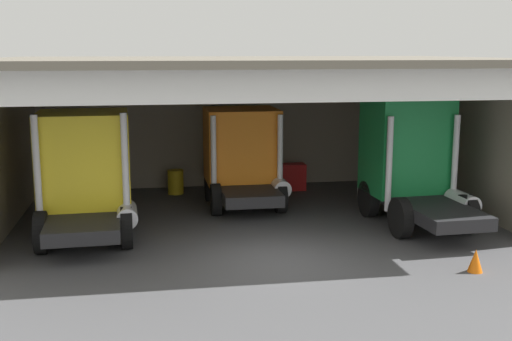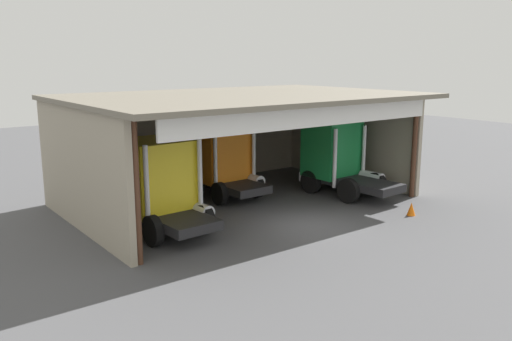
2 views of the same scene
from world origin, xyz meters
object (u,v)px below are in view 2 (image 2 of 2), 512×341
(truck_green_center_right_bay, at_px, (337,155))
(oil_drum, at_px, (162,185))
(truck_yellow_yard_outside, at_px, (159,183))
(truck_orange_center_left_bay, at_px, (222,160))
(traffic_cone, at_px, (411,209))
(tool_cart, at_px, (236,172))

(truck_green_center_right_bay, height_order, oil_drum, truck_green_center_right_bay)
(truck_yellow_yard_outside, bearing_deg, oil_drum, 59.51)
(truck_orange_center_left_bay, bearing_deg, truck_yellow_yard_outside, -148.19)
(truck_yellow_yard_outside, height_order, oil_drum, truck_yellow_yard_outside)
(oil_drum, bearing_deg, truck_yellow_yard_outside, -118.13)
(truck_green_center_right_bay, bearing_deg, truck_orange_center_left_bay, 145.21)
(truck_yellow_yard_outside, bearing_deg, truck_green_center_right_bay, -2.22)
(truck_green_center_right_bay, relative_size, traffic_cone, 9.04)
(tool_cart, bearing_deg, oil_drum, 179.30)
(truck_green_center_right_bay, distance_m, traffic_cone, 4.98)
(tool_cart, height_order, traffic_cone, tool_cart)
(truck_green_center_right_bay, distance_m, oil_drum, 8.73)
(oil_drum, height_order, traffic_cone, oil_drum)
(truck_yellow_yard_outside, distance_m, tool_cart, 8.84)
(truck_green_center_right_bay, bearing_deg, tool_cart, 114.59)
(truck_yellow_yard_outside, bearing_deg, truck_orange_center_left_bay, 29.34)
(tool_cart, bearing_deg, truck_green_center_right_bay, -63.08)
(truck_green_center_right_bay, distance_m, tool_cart, 5.78)
(truck_yellow_yard_outside, xyz_separation_m, truck_green_center_right_bay, (9.68, 0.02, 0.04))
(truck_yellow_yard_outside, xyz_separation_m, oil_drum, (2.71, 5.07, -1.44))
(truck_green_center_right_bay, xyz_separation_m, oil_drum, (-6.96, 5.05, -1.48))
(truck_yellow_yard_outside, relative_size, traffic_cone, 8.22)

